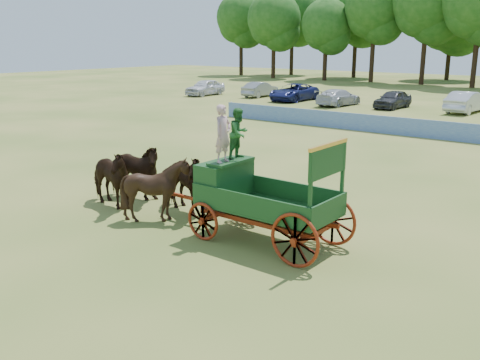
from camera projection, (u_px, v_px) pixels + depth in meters
name	position (u px, v px, depth m)	size (l,w,h in m)	color
ground	(211.00, 212.00, 17.35)	(160.00, 160.00, 0.00)	#A6944B
horse_lead_left	(108.00, 178.00, 17.73)	(1.07, 2.36, 1.99)	black
horse_lead_right	(133.00, 171.00, 18.57)	(1.07, 2.36, 1.99)	black
horse_wheel_left	(158.00, 190.00, 16.29)	(1.61, 1.81, 2.00)	black
horse_wheel_right	(183.00, 182.00, 17.13)	(1.07, 2.36, 1.99)	black
farm_dray	(246.00, 182.00, 14.80)	(6.00, 2.00, 3.73)	maroon
sponsor_banner	(399.00, 126.00, 31.51)	(26.00, 0.08, 1.05)	#1F4AA8
parked_cars	(404.00, 100.00, 43.38)	(42.62, 7.21, 1.64)	silver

